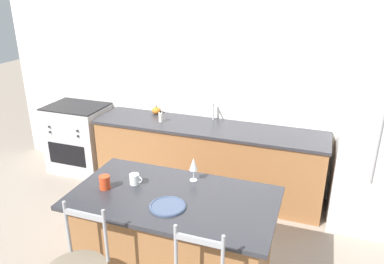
# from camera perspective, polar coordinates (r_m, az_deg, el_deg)

# --- Properties ---
(ground_plane) EXTENTS (18.00, 18.00, 0.00)m
(ground_plane) POSITION_cam_1_polar(r_m,az_deg,el_deg) (4.59, 0.83, -11.18)
(ground_plane) COLOR gray
(wall_back) EXTENTS (6.00, 0.07, 2.70)m
(wall_back) POSITION_cam_1_polar(r_m,az_deg,el_deg) (4.67, 3.75, 7.49)
(wall_back) COLOR silver
(wall_back) RESTS_ON ground_plane
(back_counter) EXTENTS (2.83, 0.68, 0.90)m
(back_counter) POSITION_cam_1_polar(r_m,az_deg,el_deg) (4.69, 2.37, -4.14)
(back_counter) COLOR #936038
(back_counter) RESTS_ON ground_plane
(sink_faucet) EXTENTS (0.02, 0.13, 0.22)m
(sink_faucet) POSITION_cam_1_polar(r_m,az_deg,el_deg) (4.64, 3.24, 3.42)
(sink_faucet) COLOR #ADAFB5
(sink_faucet) RESTS_ON back_counter
(kitchen_island) EXTENTS (1.61, 0.88, 0.95)m
(kitchen_island) POSITION_cam_1_polar(r_m,az_deg,el_deg) (3.23, -2.71, -16.88)
(kitchen_island) COLOR #936038
(kitchen_island) RESTS_ON ground_plane
(refrigerator) EXTENTS (0.80, 0.72, 1.89)m
(refrigerator) POSITION_cam_1_polar(r_m,az_deg,el_deg) (4.32, 26.61, -1.71)
(refrigerator) COLOR white
(refrigerator) RESTS_ON ground_plane
(oven_range) EXTENTS (0.79, 0.63, 0.95)m
(oven_range) POSITION_cam_1_polar(r_m,az_deg,el_deg) (5.48, -16.75, -0.88)
(oven_range) COLOR #B7B7BC
(oven_range) RESTS_ON ground_plane
(dinner_plate) EXTENTS (0.27, 0.27, 0.02)m
(dinner_plate) POSITION_cam_1_polar(r_m,az_deg,el_deg) (2.83, -3.73, -11.20)
(dinner_plate) COLOR #425170
(dinner_plate) RESTS_ON kitchen_island
(wine_glass) EXTENTS (0.07, 0.07, 0.21)m
(wine_glass) POSITION_cam_1_polar(r_m,az_deg,el_deg) (3.11, 0.23, -4.99)
(wine_glass) COLOR white
(wine_glass) RESTS_ON kitchen_island
(coffee_mug) EXTENTS (0.11, 0.08, 0.09)m
(coffee_mug) POSITION_cam_1_polar(r_m,az_deg,el_deg) (3.14, -8.72, -7.10)
(coffee_mug) COLOR white
(coffee_mug) RESTS_ON kitchen_island
(tumbler_cup) EXTENTS (0.09, 0.09, 0.11)m
(tumbler_cup) POSITION_cam_1_polar(r_m,az_deg,el_deg) (3.11, -13.15, -7.47)
(tumbler_cup) COLOR red
(tumbler_cup) RESTS_ON kitchen_island
(pumpkin_decoration) EXTENTS (0.12, 0.12, 0.12)m
(pumpkin_decoration) POSITION_cam_1_polar(r_m,az_deg,el_deg) (4.92, -5.44, 3.27)
(pumpkin_decoration) COLOR orange
(pumpkin_decoration) RESTS_ON back_counter
(soap_bottle) EXTENTS (0.05, 0.05, 0.15)m
(soap_bottle) POSITION_cam_1_polar(r_m,az_deg,el_deg) (4.62, -4.81, 2.27)
(soap_bottle) COLOR silver
(soap_bottle) RESTS_ON back_counter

